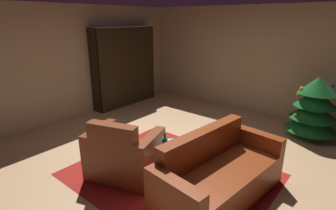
{
  "coord_description": "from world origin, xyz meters",
  "views": [
    {
      "loc": [
        2.27,
        -3.01,
        2.22
      ],
      "look_at": [
        -0.16,
        -0.09,
        0.96
      ],
      "focal_mm": 28.06,
      "sensor_mm": 36.0,
      "label": 1
    }
  ],
  "objects_px": {
    "bookshelf_unit": "(128,66)",
    "book_stack_on_table": "(175,145)",
    "coffee_table": "(176,151)",
    "decorated_tree": "(314,107)",
    "armchair_red": "(124,156)",
    "couch_red": "(218,176)",
    "bottle_on_table": "(165,145)"
  },
  "relations": [
    {
      "from": "decorated_tree",
      "to": "armchair_red",
      "type": "bearing_deg",
      "value": -118.46
    },
    {
      "from": "couch_red",
      "to": "bottle_on_table",
      "type": "height_order",
      "value": "couch_red"
    },
    {
      "from": "couch_red",
      "to": "bottle_on_table",
      "type": "xyz_separation_m",
      "value": [
        -0.76,
        -0.15,
        0.26
      ]
    },
    {
      "from": "book_stack_on_table",
      "to": "decorated_tree",
      "type": "bearing_deg",
      "value": 66.94
    },
    {
      "from": "bottle_on_table",
      "to": "decorated_tree",
      "type": "relative_size",
      "value": 0.25
    },
    {
      "from": "decorated_tree",
      "to": "book_stack_on_table",
      "type": "bearing_deg",
      "value": -113.06
    },
    {
      "from": "bottle_on_table",
      "to": "armchair_red",
      "type": "bearing_deg",
      "value": -149.24
    },
    {
      "from": "armchair_red",
      "to": "coffee_table",
      "type": "height_order",
      "value": "armchair_red"
    },
    {
      "from": "armchair_red",
      "to": "coffee_table",
      "type": "bearing_deg",
      "value": 40.91
    },
    {
      "from": "book_stack_on_table",
      "to": "bottle_on_table",
      "type": "height_order",
      "value": "bottle_on_table"
    },
    {
      "from": "bookshelf_unit",
      "to": "bottle_on_table",
      "type": "height_order",
      "value": "bookshelf_unit"
    },
    {
      "from": "bookshelf_unit",
      "to": "couch_red",
      "type": "height_order",
      "value": "bookshelf_unit"
    },
    {
      "from": "book_stack_on_table",
      "to": "couch_red",
      "type": "bearing_deg",
      "value": 0.45
    },
    {
      "from": "bookshelf_unit",
      "to": "book_stack_on_table",
      "type": "xyz_separation_m",
      "value": [
        3.16,
        -2.01,
        -0.51
      ]
    },
    {
      "from": "armchair_red",
      "to": "bottle_on_table",
      "type": "xyz_separation_m",
      "value": [
        0.52,
        0.31,
        0.23
      ]
    },
    {
      "from": "armchair_red",
      "to": "decorated_tree",
      "type": "relative_size",
      "value": 0.97
    },
    {
      "from": "coffee_table",
      "to": "bookshelf_unit",
      "type": "bearing_deg",
      "value": 148.06
    },
    {
      "from": "book_stack_on_table",
      "to": "bottle_on_table",
      "type": "relative_size",
      "value": 0.77
    },
    {
      "from": "armchair_red",
      "to": "decorated_tree",
      "type": "bearing_deg",
      "value": 61.54
    },
    {
      "from": "coffee_table",
      "to": "book_stack_on_table",
      "type": "distance_m",
      "value": 0.12
    },
    {
      "from": "bookshelf_unit",
      "to": "decorated_tree",
      "type": "xyz_separation_m",
      "value": [
        4.35,
        0.77,
        -0.42
      ]
    },
    {
      "from": "bookshelf_unit",
      "to": "book_stack_on_table",
      "type": "relative_size",
      "value": 8.72
    },
    {
      "from": "armchair_red",
      "to": "decorated_tree",
      "type": "xyz_separation_m",
      "value": [
        1.76,
        3.24,
        0.27
      ]
    },
    {
      "from": "couch_red",
      "to": "book_stack_on_table",
      "type": "height_order",
      "value": "couch_red"
    },
    {
      "from": "bookshelf_unit",
      "to": "couch_red",
      "type": "bearing_deg",
      "value": -27.38
    },
    {
      "from": "coffee_table",
      "to": "decorated_tree",
      "type": "xyz_separation_m",
      "value": [
        1.18,
        2.74,
        0.21
      ]
    },
    {
      "from": "book_stack_on_table",
      "to": "decorated_tree",
      "type": "xyz_separation_m",
      "value": [
        1.18,
        2.78,
        0.09
      ]
    },
    {
      "from": "book_stack_on_table",
      "to": "coffee_table",
      "type": "bearing_deg",
      "value": 89.89
    },
    {
      "from": "coffee_table",
      "to": "bottle_on_table",
      "type": "height_order",
      "value": "bottle_on_table"
    },
    {
      "from": "coffee_table",
      "to": "decorated_tree",
      "type": "relative_size",
      "value": 0.59
    },
    {
      "from": "book_stack_on_table",
      "to": "bottle_on_table",
      "type": "bearing_deg",
      "value": -109.71
    },
    {
      "from": "decorated_tree",
      "to": "couch_red",
      "type": "bearing_deg",
      "value": -99.77
    }
  ]
}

